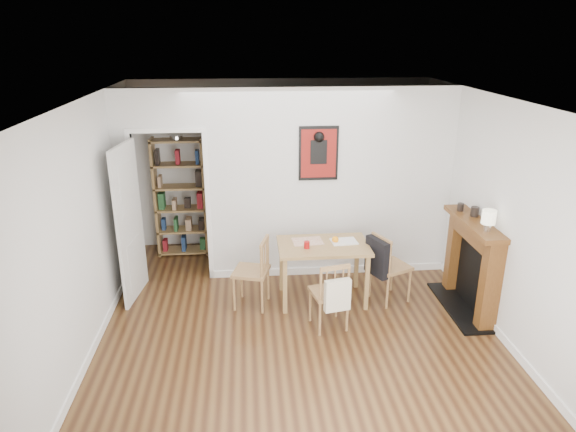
{
  "coord_description": "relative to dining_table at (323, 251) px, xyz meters",
  "views": [
    {
      "loc": [
        -0.55,
        -5.19,
        3.26
      ],
      "look_at": [
        -0.06,
        0.6,
        1.16
      ],
      "focal_mm": 32.0,
      "sensor_mm": 36.0,
      "label": 1
    }
  ],
  "objects": [
    {
      "name": "ground",
      "position": [
        -0.38,
        -0.61,
        -0.67
      ],
      "size": [
        5.2,
        5.2,
        0.0
      ],
      "primitive_type": "plane",
      "color": "brown",
      "rests_on": "ground"
    },
    {
      "name": "ceramic_jar_b",
      "position": [
        1.7,
        -0.01,
        0.54
      ],
      "size": [
        0.08,
        0.08,
        0.1
      ],
      "primitive_type": "cylinder",
      "color": "black",
      "rests_on": "fireplace"
    },
    {
      "name": "chair_left",
      "position": [
        -0.9,
        -0.07,
        -0.22
      ],
      "size": [
        0.56,
        0.56,
        0.91
      ],
      "color": "#A3804B",
      "rests_on": "ground"
    },
    {
      "name": "red_glass",
      "position": [
        -0.22,
        -0.1,
        0.14
      ],
      "size": [
        0.07,
        0.07,
        0.09
      ],
      "primitive_type": "cylinder",
      "color": "#9A0E0E",
      "rests_on": "dining_table"
    },
    {
      "name": "chair_front",
      "position": [
        -0.02,
        -0.65,
        -0.24
      ],
      "size": [
        0.51,
        0.55,
        0.86
      ],
      "color": "#A3804B",
      "rests_on": "ground"
    },
    {
      "name": "bookshelf",
      "position": [
        -1.92,
        1.65,
        0.22
      ],
      "size": [
        0.76,
        0.3,
        1.81
      ],
      "color": "#9D7549",
      "rests_on": "ground"
    },
    {
      "name": "fireplace",
      "position": [
        1.78,
        -0.36,
        -0.06
      ],
      "size": [
        0.45,
        1.25,
        1.16
      ],
      "color": "brown",
      "rests_on": "ground"
    },
    {
      "name": "orange_fruit",
      "position": [
        0.16,
        0.04,
        0.13
      ],
      "size": [
        0.08,
        0.08,
        0.08
      ],
      "primitive_type": "sphere",
      "color": "orange",
      "rests_on": "dining_table"
    },
    {
      "name": "placemat",
      "position": [
        -0.18,
        0.11,
        0.09
      ],
      "size": [
        0.4,
        0.31,
        0.0
      ],
      "primitive_type": "cube",
      "rotation": [
        0.0,
        0.0,
        0.08
      ],
      "color": "beige",
      "rests_on": "dining_table"
    },
    {
      "name": "room_shell",
      "position": [
        -0.28,
        0.73,
        0.62
      ],
      "size": [
        5.2,
        5.2,
        5.2
      ],
      "color": "silver",
      "rests_on": "ground"
    },
    {
      "name": "dining_table",
      "position": [
        0.0,
        0.0,
        0.0
      ],
      "size": [
        1.12,
        0.72,
        0.77
      ],
      "color": "#9D7549",
      "rests_on": "ground"
    },
    {
      "name": "ceramic_jar_a",
      "position": [
        1.79,
        -0.21,
        0.55
      ],
      "size": [
        0.1,
        0.1,
        0.12
      ],
      "primitive_type": "cylinder",
      "color": "black",
      "rests_on": "fireplace"
    },
    {
      "name": "mantel_lamp",
      "position": [
        1.73,
        -0.69,
        0.64
      ],
      "size": [
        0.16,
        0.16,
        0.25
      ],
      "color": "silver",
      "rests_on": "fireplace"
    },
    {
      "name": "notebook",
      "position": [
        0.27,
        0.05,
        0.1
      ],
      "size": [
        0.34,
        0.26,
        0.02
      ],
      "primitive_type": "cube",
      "rotation": [
        0.0,
        0.0,
        0.09
      ],
      "color": "white",
      "rests_on": "dining_table"
    },
    {
      "name": "chair_right",
      "position": [
        0.84,
        -0.07,
        -0.2
      ],
      "size": [
        0.64,
        0.6,
        0.91
      ],
      "color": "#A3804B",
      "rests_on": "ground"
    }
  ]
}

